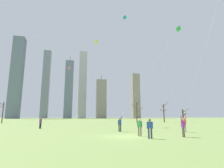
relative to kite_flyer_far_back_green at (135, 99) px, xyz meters
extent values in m
plane|color=#7A934C|center=(-3.22, -6.21, -4.12)|extent=(400.00, 400.00, 0.00)
cylinder|color=black|center=(-2.55, -1.16, -3.70)|extent=(0.14, 0.14, 0.85)
cylinder|color=black|center=(-2.34, -1.11, -3.70)|extent=(0.14, 0.14, 0.85)
cube|color=#2D4CA5|center=(-2.45, -1.13, -3.00)|extent=(0.38, 0.28, 0.54)
sphere|color=#9E7051|center=(-2.45, -1.13, -2.61)|extent=(0.22, 0.22, 0.22)
cylinder|color=#2D4CA5|center=(-2.65, -1.19, -3.03)|extent=(0.09, 0.09, 0.55)
cylinder|color=#2D4CA5|center=(-2.24, -1.08, -2.53)|extent=(0.22, 0.14, 0.56)
cube|color=green|center=(10.55, 4.88, 13.75)|extent=(1.26, 0.38, 1.19)
cylinder|color=black|center=(10.55, 4.88, 13.75)|extent=(0.17, 0.34, 0.75)
cylinder|color=green|center=(10.46, 5.08, 12.44)|extent=(0.02, 0.02, 1.74)
cylinder|color=silver|center=(4.15, 1.90, 5.74)|extent=(12.80, 5.98, 16.03)
cylinder|color=#726656|center=(1.75, -7.77, -3.70)|extent=(0.14, 0.14, 0.85)
cylinder|color=#726656|center=(1.56, -7.87, -3.70)|extent=(0.14, 0.14, 0.85)
cube|color=purple|center=(1.65, -7.82, -3.00)|extent=(0.39, 0.34, 0.54)
sphere|color=tan|center=(1.65, -7.82, -2.61)|extent=(0.22, 0.22, 0.22)
cylinder|color=purple|center=(1.84, -7.72, -3.03)|extent=(0.09, 0.09, 0.55)
cylinder|color=purple|center=(1.47, -7.91, -2.53)|extent=(0.22, 0.17, 0.56)
cylinder|color=silver|center=(-1.39, -9.76, 2.70)|extent=(5.73, 3.70, 9.96)
cylinder|color=gray|center=(4.72, -3.35, -3.70)|extent=(0.14, 0.14, 0.85)
cylinder|color=gray|center=(4.78, -3.56, -3.70)|extent=(0.14, 0.14, 0.85)
cube|color=red|center=(4.75, -3.45, -3.00)|extent=(0.28, 0.38, 0.54)
sphere|color=tan|center=(4.75, -3.45, -2.61)|extent=(0.22, 0.22, 0.22)
cylinder|color=red|center=(4.69, -3.25, -3.03)|extent=(0.09, 0.09, 0.55)
cylinder|color=red|center=(4.80, -3.65, -2.53)|extent=(0.14, 0.22, 0.56)
cylinder|color=silver|center=(4.93, -7.20, 3.95)|extent=(0.27, 7.11, 12.46)
cylinder|color=#33384C|center=(-1.60, -8.25, -3.70)|extent=(0.14, 0.14, 0.85)
cylinder|color=#33384C|center=(-1.81, -8.18, -3.70)|extent=(0.14, 0.14, 0.85)
cube|color=#2D4CA5|center=(-1.71, -8.21, -3.00)|extent=(0.39, 0.30, 0.54)
sphere|color=brown|center=(-1.71, -8.21, -2.61)|extent=(0.22, 0.22, 0.22)
cylinder|color=#2D4CA5|center=(-1.51, -8.28, -3.03)|extent=(0.09, 0.09, 0.55)
cylinder|color=#2D4CA5|center=(-1.91, -8.15, -3.03)|extent=(0.09, 0.09, 0.55)
cylinder|color=#726656|center=(-1.96, -6.22, -3.70)|extent=(0.14, 0.14, 0.85)
cylinder|color=#726656|center=(-1.80, -6.38, -3.70)|extent=(0.14, 0.14, 0.85)
cube|color=#338C4C|center=(-1.88, -6.30, -3.00)|extent=(0.38, 0.38, 0.54)
sphere|color=tan|center=(-1.88, -6.30, -2.61)|extent=(0.22, 0.22, 0.22)
cylinder|color=#338C4C|center=(-2.03, -6.15, -3.03)|extent=(0.09, 0.09, 0.55)
cylinder|color=#338C4C|center=(-1.74, -6.45, -3.03)|extent=(0.09, 0.09, 0.55)
cylinder|color=black|center=(-12.87, 6.59, -3.70)|extent=(0.14, 0.14, 0.85)
cylinder|color=black|center=(-12.70, 6.44, -3.70)|extent=(0.14, 0.14, 0.85)
cube|color=purple|center=(-12.79, 6.52, -3.00)|extent=(0.39, 0.37, 0.54)
sphere|color=#9E7051|center=(-12.79, 6.52, -2.61)|extent=(0.22, 0.22, 0.22)
cylinder|color=purple|center=(-12.94, 6.65, -3.03)|extent=(0.09, 0.09, 0.55)
cylinder|color=purple|center=(-12.63, 6.38, -3.03)|extent=(0.09, 0.09, 0.55)
cube|color=pink|center=(-9.60, 27.30, 11.10)|extent=(0.79, 0.78, 1.06)
cylinder|color=black|center=(-9.60, 27.30, 11.10)|extent=(0.21, 0.14, 0.69)
cylinder|color=pink|center=(-9.72, 27.37, 9.94)|extent=(0.02, 0.02, 1.50)
cylinder|color=silver|center=(-11.40, 24.36, 3.51)|extent=(3.61, 5.89, 15.18)
cylinder|color=#3F3833|center=(-13.20, 21.42, -4.08)|extent=(0.10, 0.10, 0.08)
cube|color=teal|center=(4.23, 18.47, 23.24)|extent=(1.27, 0.32, 1.28)
cylinder|color=black|center=(4.23, 18.47, 23.24)|extent=(0.12, 0.23, 0.83)
cylinder|color=silver|center=(0.85, 16.88, 9.58)|extent=(6.77, 3.21, 27.32)
cylinder|color=#3F3833|center=(-2.53, 15.28, -4.08)|extent=(0.10, 0.10, 0.08)
cube|color=white|center=(-18.03, 23.20, 17.90)|extent=(0.22, 0.85, 0.82)
cylinder|color=black|center=(-18.03, 23.20, 17.90)|extent=(0.20, 0.06, 0.53)
cylinder|color=white|center=(-18.14, 23.18, 17.00)|extent=(0.02, 0.02, 1.17)
cylinder|color=silver|center=(-17.65, 21.49, 6.91)|extent=(0.77, 3.45, 21.98)
cylinder|color=#3F3833|center=(-17.27, 19.77, -4.08)|extent=(0.10, 0.10, 0.08)
cube|color=yellow|center=(-3.76, 13.34, 13.48)|extent=(0.72, 1.15, 1.24)
cylinder|color=black|center=(-3.76, 13.34, 13.48)|extent=(0.45, 0.08, 0.77)
cylinder|color=silver|center=(-4.03, 11.57, 4.70)|extent=(0.54, 3.54, 17.56)
cylinder|color=#3F3833|center=(-4.29, 9.80, -4.08)|extent=(0.10, 0.10, 0.08)
cylinder|color=#4C3828|center=(23.52, 24.85, -2.21)|extent=(0.42, 0.42, 3.82)
cylinder|color=#4C3828|center=(24.14, 24.33, -0.69)|extent=(1.41, 1.22, 1.29)
cylinder|color=#4C3828|center=(24.06, 24.56, -1.81)|extent=(1.22, 0.73, 0.97)
cylinder|color=#4C3828|center=(24.06, 24.97, -1.85)|extent=(1.22, 0.48, 0.82)
cylinder|color=#4C3828|center=(23.95, 25.54, -0.89)|extent=(1.08, 1.56, 0.72)
cylinder|color=#423326|center=(-26.42, 30.46, -1.31)|extent=(0.25, 0.25, 5.62)
cylinder|color=#423326|center=(-26.77, 29.91, 0.90)|extent=(0.83, 1.19, 0.59)
cylinder|color=#423326|center=(-26.56, 30.97, -0.32)|extent=(0.41, 1.12, 0.94)
cylinder|color=#423326|center=(-27.17, 30.28, 0.37)|extent=(1.56, 0.47, 0.67)
cylinder|color=#4C3828|center=(19.42, 28.53, -1.33)|extent=(0.32, 0.32, 5.57)
cylinder|color=#4C3828|center=(19.96, 28.03, 1.36)|extent=(1.23, 1.13, 1.55)
cylinder|color=#4C3828|center=(19.93, 28.46, -0.45)|extent=(1.09, 0.26, 0.54)
cylinder|color=#4C3828|center=(18.85, 28.11, 0.62)|extent=(1.24, 0.96, 0.73)
cylinder|color=#4C3828|center=(18.97, 28.89, -0.58)|extent=(1.06, 0.88, 1.12)
cylinder|color=brown|center=(9.65, 26.05, -1.26)|extent=(0.32, 0.32, 5.73)
cylinder|color=brown|center=(10.08, 25.65, 1.60)|extent=(1.00, 0.95, 1.18)
cylinder|color=brown|center=(9.00, 26.11, 0.55)|extent=(1.39, 0.26, 0.97)
cylinder|color=brown|center=(9.99, 26.55, 1.09)|extent=(0.83, 1.13, 0.65)
cylinder|color=brown|center=(10.14, 26.17, -0.26)|extent=(1.05, 0.36, 0.46)
cylinder|color=brown|center=(10.44, 25.72, -0.49)|extent=(1.70, 0.81, 1.44)
cube|color=gray|center=(-34.52, 151.30, 28.15)|extent=(6.72, 5.22, 64.53)
cube|color=slate|center=(-12.76, 136.12, 21.33)|extent=(7.10, 6.14, 50.91)
cylinder|color=#99999E|center=(-12.76, 136.12, 49.16)|extent=(0.80, 0.80, 4.74)
cube|color=#B2B2B7|center=(-0.32, 154.01, 28.86)|extent=(7.68, 11.68, 65.97)
cube|color=gray|center=(17.23, 142.76, 14.04)|extent=(9.19, 5.83, 36.33)
cylinder|color=#99999E|center=(17.23, 142.76, 34.51)|extent=(0.80, 0.80, 4.59)
cube|color=slate|center=(-54.60, 132.02, 29.59)|extent=(8.60, 8.27, 67.42)
cube|color=gray|center=(47.57, 132.85, 16.37)|extent=(7.00, 7.64, 40.97)
camera|label=1|loc=(-7.99, -22.38, -2.30)|focal=28.41mm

